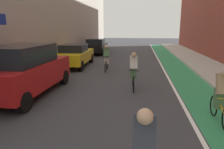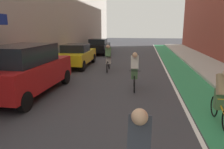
{
  "view_description": "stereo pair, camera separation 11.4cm",
  "coord_description": "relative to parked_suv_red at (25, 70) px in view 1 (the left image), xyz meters",
  "views": [
    {
      "loc": [
        1.13,
        2.79,
        2.63
      ],
      "look_at": [
        0.27,
        9.21,
        1.17
      ],
      "focal_mm": 33.52,
      "sensor_mm": 36.0,
      "label": 1
    },
    {
      "loc": [
        1.25,
        2.81,
        2.63
      ],
      "look_at": [
        0.27,
        9.21,
        1.17
      ],
      "focal_mm": 33.52,
      "sensor_mm": 36.0,
      "label": 2
    }
  ],
  "objects": [
    {
      "name": "parked_suv_red",
      "position": [
        0.0,
        0.0,
        0.0
      ],
      "size": [
        2.05,
        4.58,
        1.98
      ],
      "color": "red",
      "rests_on": "ground"
    },
    {
      "name": "lane_divider_stripe",
      "position": [
        5.98,
        6.7,
        -1.02
      ],
      "size": [
        0.12,
        37.92,
        0.0
      ],
      "primitive_type": "cube",
      "color": "white",
      "rests_on": "ground"
    },
    {
      "name": "ground_plane",
      "position": [
        3.32,
        4.7,
        -1.02
      ],
      "size": [
        83.42,
        83.42,
        0.0
      ],
      "primitive_type": "plane",
      "color": "#38383D"
    },
    {
      "name": "cyclist_far",
      "position": [
        2.42,
        5.06,
        -0.17
      ],
      "size": [
        0.48,
        1.73,
        1.62
      ],
      "color": "black",
      "rests_on": "ground"
    },
    {
      "name": "cyclist_trailing",
      "position": [
        4.19,
        1.38,
        -0.21
      ],
      "size": [
        0.48,
        1.75,
        1.63
      ],
      "color": "black",
      "rests_on": "ground"
    },
    {
      "name": "bike_lane_paint",
      "position": [
        6.88,
        6.7,
        -1.02
      ],
      "size": [
        1.6,
        37.92,
        0.0
      ],
      "primitive_type": "cube",
      "color": "#2D8451",
      "rests_on": "ground"
    },
    {
      "name": "parked_sedan_yellow_cab",
      "position": [
        0.0,
        6.33,
        -0.23
      ],
      "size": [
        2.0,
        4.43,
        1.53
      ],
      "color": "yellow",
      "rests_on": "ground"
    },
    {
      "name": "parked_sedan_black",
      "position": [
        0.0,
        13.37,
        -0.23
      ],
      "size": [
        2.02,
        4.55,
        1.53
      ],
      "color": "black",
      "rests_on": "ground"
    },
    {
      "name": "cyclist_mid",
      "position": [
        6.7,
        -1.65,
        -0.17
      ],
      "size": [
        0.48,
        1.68,
        1.59
      ],
      "color": "black",
      "rests_on": "ground"
    },
    {
      "name": "sidewalk_right",
      "position": [
        8.97,
        6.7,
        -0.95
      ],
      "size": [
        2.57,
        37.92,
        0.14
      ],
      "primitive_type": "cube",
      "color": "#A8A59E",
      "rests_on": "ground"
    }
  ]
}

